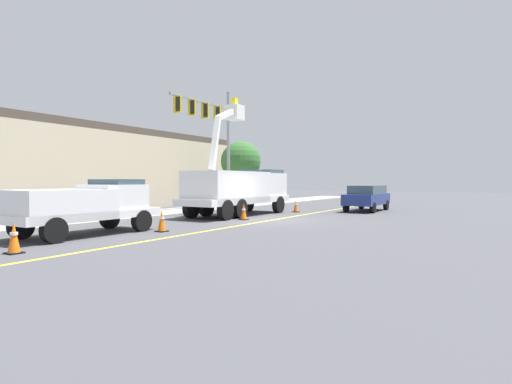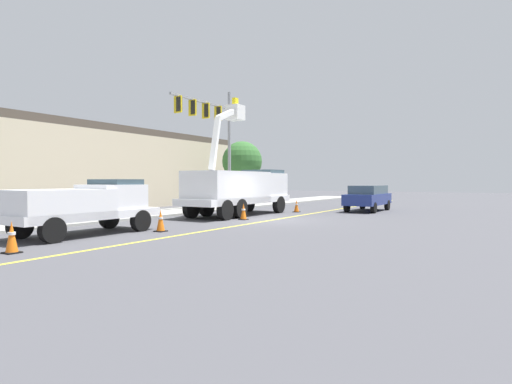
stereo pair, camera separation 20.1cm
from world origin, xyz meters
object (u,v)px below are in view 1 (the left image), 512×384
passing_minivan (367,196)px  traffic_cone_leading (14,238)px  traffic_cone_trailing (296,206)px  utility_bucket_truck (239,187)px  service_pickup_truck (85,205)px  traffic_cone_mid_rear (244,212)px  traffic_cone_mid_front (162,221)px  traffic_signal_mast (212,125)px

passing_minivan → traffic_cone_leading: (-20.88, 4.13, -0.54)m
traffic_cone_trailing → utility_bucket_truck: bearing=153.2°
service_pickup_truck → passing_minivan: service_pickup_truck is taller
utility_bucket_truck → traffic_cone_trailing: 4.39m
traffic_cone_mid_rear → traffic_cone_leading: bearing=178.5°
service_pickup_truck → traffic_cone_mid_front: (2.16, -1.76, -0.69)m
service_pickup_truck → traffic_cone_leading: 3.95m
passing_minivan → traffic_cone_mid_rear: 10.13m
utility_bucket_truck → service_pickup_truck: size_ratio=1.46×
traffic_cone_mid_rear → traffic_cone_mid_front: bearing=178.2°
passing_minivan → traffic_cone_leading: bearing=168.8°
utility_bucket_truck → traffic_cone_leading: 13.94m
service_pickup_truck → traffic_signal_mast: traffic_signal_mast is taller
utility_bucket_truck → traffic_cone_mid_rear: (-2.30, -1.72, -1.20)m
traffic_cone_leading → traffic_cone_mid_front: traffic_cone_leading is taller
traffic_cone_trailing → traffic_cone_leading: bearing=178.5°
utility_bucket_truck → traffic_cone_trailing: (3.77, -1.90, -1.22)m
traffic_signal_mast → utility_bucket_truck: bearing=-121.2°
traffic_cone_trailing → traffic_signal_mast: 7.76m
traffic_cone_mid_rear → traffic_cone_trailing: bearing=-1.7°
passing_minivan → traffic_cone_mid_front: bearing=165.2°
traffic_cone_trailing → traffic_signal_mast: size_ratio=0.10×
service_pickup_truck → traffic_cone_trailing: 14.24m
traffic_cone_leading → traffic_cone_mid_front: size_ratio=1.03×
traffic_signal_mast → traffic_cone_mid_rear: bearing=-130.2°
service_pickup_truck → traffic_cone_trailing: service_pickup_truck is taller
traffic_cone_mid_front → service_pickup_truck: bearing=140.8°
traffic_cone_leading → traffic_cone_mid_rear: bearing=-1.5°
traffic_cone_mid_rear → traffic_signal_mast: traffic_signal_mast is taller
passing_minivan → traffic_cone_trailing: (-3.30, 3.66, -0.58)m
traffic_cone_mid_rear → passing_minivan: bearing=-22.3°
utility_bucket_truck → traffic_cone_mid_front: size_ratio=9.54×
traffic_cone_mid_front → traffic_signal_mast: 12.60m
utility_bucket_truck → passing_minivan: 9.01m
service_pickup_truck → passing_minivan: bearing=-18.4°
traffic_cone_mid_front → traffic_cone_trailing: bearing=-1.7°
utility_bucket_truck → traffic_cone_mid_rear: size_ratio=9.78×
service_pickup_truck → traffic_cone_trailing: (14.06, -2.12, -0.72)m
traffic_cone_leading → traffic_cone_trailing: traffic_cone_leading is taller
utility_bucket_truck → traffic_cone_mid_rear: utility_bucket_truck is taller
traffic_cone_trailing → passing_minivan: bearing=-48.0°
utility_bucket_truck → traffic_cone_trailing: utility_bucket_truck is taller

